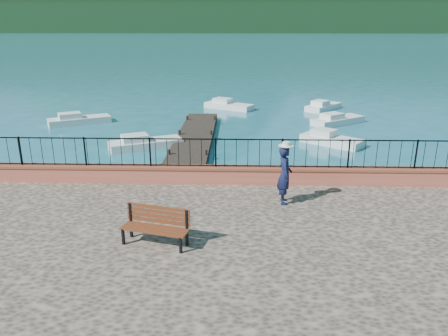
# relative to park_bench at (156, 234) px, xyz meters

# --- Properties ---
(ground) EXTENTS (2000.00, 2000.00, 0.00)m
(ground) POSITION_rel_park_bench_xyz_m (1.56, 0.67, -1.48)
(ground) COLOR #19596B
(ground) RESTS_ON ground
(parapet) EXTENTS (28.00, 0.46, 0.58)m
(parapet) POSITION_rel_park_bench_xyz_m (1.56, 4.37, 0.01)
(parapet) COLOR #BB5D43
(parapet) RESTS_ON promenade
(railing) EXTENTS (27.00, 0.05, 0.95)m
(railing) POSITION_rel_park_bench_xyz_m (1.56, 4.37, 0.77)
(railing) COLOR black
(railing) RESTS_ON parapet
(dock) EXTENTS (2.00, 16.00, 0.30)m
(dock) POSITION_rel_park_bench_xyz_m (-0.44, 12.67, -1.33)
(dock) COLOR #2D231C
(dock) RESTS_ON ground
(far_forest) EXTENTS (900.00, 60.00, 18.00)m
(far_forest) POSITION_rel_park_bench_xyz_m (1.56, 300.67, 7.52)
(far_forest) COLOR black
(far_forest) RESTS_ON ground
(foothills) EXTENTS (900.00, 120.00, 44.00)m
(foothills) POSITION_rel_park_bench_xyz_m (1.56, 360.67, 20.52)
(foothills) COLOR black
(foothills) RESTS_ON ground
(companion_hill) EXTENTS (448.00, 384.00, 180.00)m
(companion_hill) POSITION_rel_park_bench_xyz_m (221.56, 560.67, -1.48)
(companion_hill) COLOR #142D23
(companion_hill) RESTS_ON ground
(park_bench) EXTENTS (1.76, 0.96, 0.93)m
(park_bench) POSITION_rel_park_bench_xyz_m (0.00, 0.00, 0.00)
(park_bench) COLOR black
(park_bench) RESTS_ON promenade
(person) EXTENTS (0.43, 0.65, 1.78)m
(person) POSITION_rel_park_bench_xyz_m (3.40, 2.71, 0.61)
(person) COLOR black
(person) RESTS_ON promenade
(hat) EXTENTS (0.44, 0.44, 0.12)m
(hat) POSITION_rel_park_bench_xyz_m (3.40, 2.71, 1.56)
(hat) COLOR white
(hat) RESTS_ON person
(boat_0) EXTENTS (4.03, 2.76, 0.80)m
(boat_0) POSITION_rel_park_bench_xyz_m (-2.90, 12.83, -1.08)
(boat_0) COLOR silver
(boat_0) RESTS_ON ground
(boat_1) EXTENTS (3.43, 3.13, 0.80)m
(boat_1) POSITION_rel_park_bench_xyz_m (7.18, 13.85, -1.08)
(boat_1) COLOR silver
(boat_1) RESTS_ON ground
(boat_2) EXTENTS (3.85, 3.24, 0.80)m
(boat_2) POSITION_rel_park_bench_xyz_m (8.63, 19.01, -1.08)
(boat_2) COLOR silver
(boat_2) RESTS_ON ground
(boat_3) EXTENTS (4.06, 3.02, 0.80)m
(boat_3) POSITION_rel_park_bench_xyz_m (-8.48, 18.54, -1.08)
(boat_3) COLOR silver
(boat_3) RESTS_ON ground
(boat_4) EXTENTS (3.98, 3.05, 0.80)m
(boat_4) POSITION_rel_park_bench_xyz_m (1.32, 24.13, -1.08)
(boat_4) COLOR silver
(boat_4) RESTS_ON ground
(boat_5) EXTENTS (3.20, 3.42, 0.80)m
(boat_5) POSITION_rel_park_bench_xyz_m (8.60, 23.96, -1.08)
(boat_5) COLOR white
(boat_5) RESTS_ON ground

